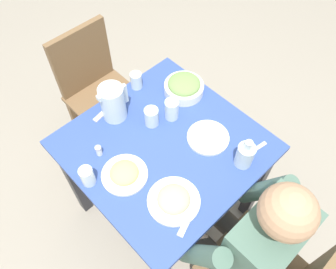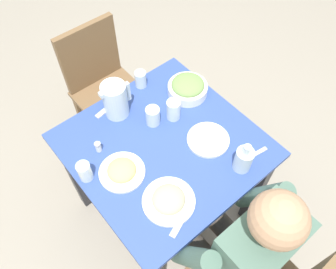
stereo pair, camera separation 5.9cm
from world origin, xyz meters
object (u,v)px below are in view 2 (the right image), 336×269
(salad_bowl, at_px, (188,87))
(salt_shaker, at_px, (98,147))
(diner_near, at_px, (234,241))
(water_glass_far_left, at_px, (85,171))
(plate_yoghurt, at_px, (208,139))
(plate_fries, at_px, (121,170))
(water_glass_far_right, at_px, (141,79))
(water_glass_near_left, at_px, (153,116))
(water_glass_by_pitcher, at_px, (173,110))
(water_pitcher, at_px, (115,100))
(plate_beans, at_px, (169,200))
(oil_carafe, at_px, (243,160))
(chair_far, at_px, (103,85))
(dining_table, at_px, (164,159))

(salad_bowl, distance_m, salt_shaker, 0.55)
(diner_near, height_order, water_glass_far_left, diner_near)
(plate_yoghurt, bearing_deg, water_glass_far_left, 159.55)
(plate_fries, relative_size, salt_shaker, 3.82)
(water_glass_far_right, bearing_deg, plate_fries, -136.54)
(water_glass_near_left, distance_m, water_glass_far_right, 0.26)
(water_glass_by_pitcher, bearing_deg, water_glass_far_right, 88.67)
(plate_yoghurt, xyz_separation_m, salt_shaker, (-0.43, 0.29, 0.01))
(diner_near, relative_size, water_glass_far_right, 13.10)
(water_pitcher, xyz_separation_m, water_glass_near_left, (0.10, -0.16, -0.05))
(diner_near, xyz_separation_m, plate_beans, (-0.13, 0.28, 0.12))
(water_glass_by_pitcher, xyz_separation_m, oil_carafe, (0.05, -0.41, 0.00))
(diner_near, bearing_deg, water_glass_far_right, 77.87)
(water_glass_by_pitcher, height_order, water_glass_far_left, water_glass_by_pitcher)
(salad_bowl, distance_m, plate_fries, 0.56)
(diner_near, height_order, plate_fries, diner_near)
(water_glass_near_left, bearing_deg, salt_shaker, 173.31)
(water_pitcher, height_order, water_glass_by_pitcher, water_pitcher)
(diner_near, height_order, plate_yoghurt, diner_near)
(chair_far, height_order, diner_near, diner_near)
(plate_fries, xyz_separation_m, oil_carafe, (0.43, -0.32, 0.04))
(water_glass_by_pitcher, bearing_deg, oil_carafe, -83.12)
(diner_near, bearing_deg, salad_bowl, 63.43)
(water_glass_far_left, bearing_deg, dining_table, -12.67)
(plate_fries, bearing_deg, water_glass_far_left, 148.25)
(water_glass_by_pitcher, bearing_deg, chair_far, 94.34)
(salad_bowl, distance_m, plate_beans, 0.62)
(water_glass_by_pitcher, distance_m, salt_shaker, 0.40)
(plate_beans, bearing_deg, plate_fries, 106.27)
(plate_yoghurt, xyz_separation_m, water_glass_far_left, (-0.54, 0.20, 0.03))
(diner_near, bearing_deg, plate_yoghurt, 61.33)
(plate_yoghurt, bearing_deg, water_glass_by_pitcher, 98.83)
(water_glass_near_left, xyz_separation_m, oil_carafe, (0.15, -0.45, 0.01))
(chair_far, relative_size, plate_yoghurt, 4.46)
(plate_fries, bearing_deg, water_glass_by_pitcher, 13.77)
(water_pitcher, relative_size, water_glass_far_right, 2.09)
(plate_fries, relative_size, water_glass_near_left, 2.09)
(water_pitcher, xyz_separation_m, salad_bowl, (0.36, -0.13, -0.05))
(dining_table, xyz_separation_m, plate_fries, (-0.24, 0.00, 0.16))
(plate_beans, distance_m, water_glass_by_pitcher, 0.46)
(plate_fries, bearing_deg, plate_beans, -73.73)
(water_glass_near_left, xyz_separation_m, salt_shaker, (-0.29, 0.03, -0.02))
(plate_yoghurt, distance_m, salt_shaker, 0.51)
(dining_table, xyz_separation_m, salt_shaker, (-0.25, 0.17, 0.17))
(plate_fries, bearing_deg, water_pitcher, 58.02)
(chair_far, bearing_deg, water_glass_far_left, -125.98)
(water_glass_near_left, bearing_deg, water_glass_far_right, 66.00)
(plate_beans, height_order, water_glass_by_pitcher, water_glass_by_pitcher)
(water_glass_near_left, distance_m, salt_shaker, 0.30)
(water_pitcher, height_order, plate_beans, water_pitcher)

